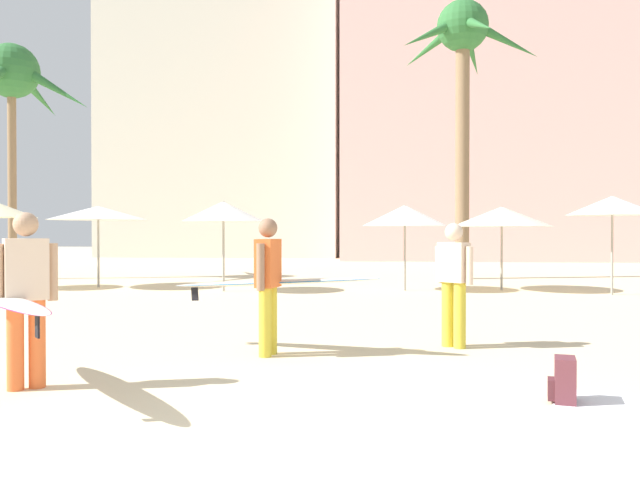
% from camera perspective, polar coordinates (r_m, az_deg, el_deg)
% --- Properties ---
extents(ground, '(120.00, 120.00, 0.00)m').
position_cam_1_polar(ground, '(4.92, 1.64, -17.75)').
color(ground, beige).
extents(hotel_pink, '(22.56, 8.22, 17.11)m').
position_cam_1_polar(hotel_pink, '(39.81, 18.94, 10.81)').
color(hotel_pink, beige).
rests_on(hotel_pink, ground).
extents(hotel_tower_gray, '(14.81, 10.77, 23.61)m').
position_cam_1_polar(hotel_tower_gray, '(45.59, -7.61, 13.71)').
color(hotel_tower_gray, beige).
rests_on(hotel_tower_gray, ground).
extents(palm_tree_far_left, '(4.70, 5.05, 9.21)m').
position_cam_1_polar(palm_tree_far_left, '(22.92, 12.33, 15.39)').
color(palm_tree_far_left, '#896B4C').
rests_on(palm_tree_far_left, ground).
extents(palm_tree_left, '(5.79, 5.68, 7.73)m').
position_cam_1_polar(palm_tree_left, '(24.26, -25.29, 12.41)').
color(palm_tree_left, '#896B4C').
rests_on(palm_tree_left, ground).
extents(cafe_umbrella_2, '(2.63, 2.63, 2.23)m').
position_cam_1_polar(cafe_umbrella_2, '(18.03, 15.57, 1.98)').
color(cafe_umbrella_2, gray).
rests_on(cafe_umbrella_2, ground).
extents(cafe_umbrella_3, '(2.75, 2.75, 2.28)m').
position_cam_1_polar(cafe_umbrella_3, '(19.35, -18.78, 2.25)').
color(cafe_umbrella_3, gray).
rests_on(cafe_umbrella_3, ground).
extents(cafe_umbrella_4, '(2.25, 2.25, 2.27)m').
position_cam_1_polar(cafe_umbrella_4, '(17.47, 7.40, 2.13)').
color(cafe_umbrella_4, gray).
rests_on(cafe_umbrella_4, ground).
extents(cafe_umbrella_5, '(2.19, 2.19, 2.44)m').
position_cam_1_polar(cafe_umbrella_5, '(17.69, 24.14, 2.74)').
color(cafe_umbrella_5, gray).
rests_on(cafe_umbrella_5, ground).
extents(cafe_umbrella_6, '(2.14, 2.14, 2.35)m').
position_cam_1_polar(cafe_umbrella_6, '(17.28, -8.42, 2.48)').
color(cafe_umbrella_6, gray).
rests_on(cafe_umbrella_6, ground).
extents(backpack, '(0.29, 0.33, 0.42)m').
position_cam_1_polar(backpack, '(6.46, 20.49, -11.46)').
color(backpack, brown).
rests_on(backpack, ground).
extents(person_mid_right, '(2.20, 2.36, 1.75)m').
position_cam_1_polar(person_mid_right, '(7.02, -24.71, -4.41)').
color(person_mid_right, orange).
rests_on(person_mid_right, ground).
extents(person_far_left, '(2.91, 1.10, 1.73)m').
position_cam_1_polar(person_far_left, '(8.39, -4.40, -3.60)').
color(person_far_left, gold).
rests_on(person_far_left, ground).
extents(person_mid_center, '(0.52, 0.47, 1.68)m').
position_cam_1_polar(person_mid_center, '(9.00, 11.58, -3.38)').
color(person_mid_center, gold).
rests_on(person_mid_center, ground).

